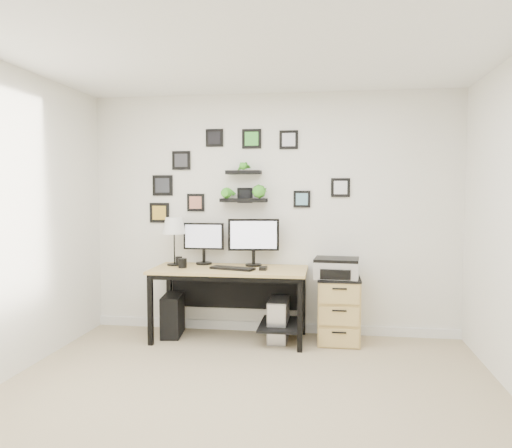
% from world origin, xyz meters
% --- Properties ---
extents(room, '(4.00, 4.00, 4.00)m').
position_xyz_m(room, '(0.00, 1.98, 0.05)').
color(room, tan).
rests_on(room, ground).
extents(desk, '(1.60, 0.70, 0.75)m').
position_xyz_m(desk, '(-0.37, 1.67, 0.63)').
color(desk, tan).
rests_on(desk, ground).
extents(monitor_left, '(0.44, 0.18, 0.45)m').
position_xyz_m(monitor_left, '(-0.74, 1.87, 1.02)').
color(monitor_left, black).
rests_on(monitor_left, desk).
extents(monitor_right, '(0.54, 0.20, 0.50)m').
position_xyz_m(monitor_right, '(-0.18, 1.83, 1.05)').
color(monitor_right, black).
rests_on(monitor_right, desk).
extents(keyboard, '(0.48, 0.27, 0.02)m').
position_xyz_m(keyboard, '(-0.36, 1.57, 0.76)').
color(keyboard, black).
rests_on(keyboard, desk).
extents(mouse, '(0.07, 0.11, 0.03)m').
position_xyz_m(mouse, '(-0.04, 1.58, 0.77)').
color(mouse, black).
rests_on(mouse, desk).
extents(table_lamp, '(0.25, 0.25, 0.52)m').
position_xyz_m(table_lamp, '(-1.04, 1.76, 1.17)').
color(table_lamp, black).
rests_on(table_lamp, desk).
extents(mug, '(0.09, 0.09, 0.10)m').
position_xyz_m(mug, '(-0.89, 1.59, 0.80)').
color(mug, black).
rests_on(mug, desk).
extents(pen_cup, '(0.07, 0.07, 0.10)m').
position_xyz_m(pen_cup, '(-0.98, 1.75, 0.80)').
color(pen_cup, black).
rests_on(pen_cup, desk).
extents(pc_tower_black, '(0.25, 0.46, 0.43)m').
position_xyz_m(pc_tower_black, '(-1.04, 1.70, 0.22)').
color(pc_tower_black, black).
rests_on(pc_tower_black, ground).
extents(pc_tower_grey, '(0.20, 0.44, 0.43)m').
position_xyz_m(pc_tower_grey, '(0.10, 1.67, 0.22)').
color(pc_tower_grey, gray).
rests_on(pc_tower_grey, ground).
extents(file_cabinet, '(0.43, 0.53, 0.67)m').
position_xyz_m(file_cabinet, '(0.72, 1.72, 0.34)').
color(file_cabinet, tan).
rests_on(file_cabinet, ground).
extents(printer, '(0.47, 0.39, 0.20)m').
position_xyz_m(printer, '(0.69, 1.68, 0.77)').
color(printer, silver).
rests_on(printer, file_cabinet).
extents(wall_decor, '(2.22, 0.18, 1.03)m').
position_xyz_m(wall_decor, '(-0.35, 1.93, 1.66)').
color(wall_decor, black).
rests_on(wall_decor, ground).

